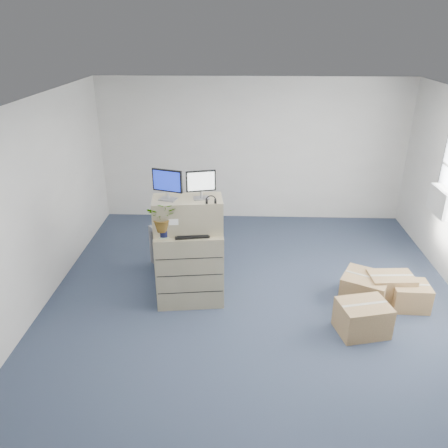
# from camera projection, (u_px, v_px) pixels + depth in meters

# --- Properties ---
(ground) EXTENTS (7.00, 7.00, 0.00)m
(ground) POSITION_uv_depth(u_px,v_px,m) (255.00, 318.00, 5.96)
(ground) COLOR #242F42
(ground) RESTS_ON ground
(wall_back) EXTENTS (6.00, 0.02, 2.80)m
(wall_back) POSITION_uv_depth(u_px,v_px,m) (252.00, 151.00, 8.57)
(wall_back) COLOR beige
(wall_back) RESTS_ON ground
(ac_unit) EXTENTS (0.24, 0.60, 0.40)m
(ac_unit) POSITION_uv_depth(u_px,v_px,m) (444.00, 202.00, 6.64)
(ac_unit) COLOR white
(ac_unit) RESTS_ON wall_right
(filing_cabinet_lower) EXTENTS (0.99, 0.67, 1.08)m
(filing_cabinet_lower) POSITION_uv_depth(u_px,v_px,m) (190.00, 266.00, 6.16)
(filing_cabinet_lower) COLOR #988E69
(filing_cabinet_lower) RESTS_ON ground
(filing_cabinet_upper) EXTENTS (0.98, 0.57, 0.46)m
(filing_cabinet_upper) POSITION_uv_depth(u_px,v_px,m) (188.00, 215.00, 5.89)
(filing_cabinet_upper) COLOR #988E69
(filing_cabinet_upper) RESTS_ON filing_cabinet_lower
(monitor_left) EXTENTS (0.41, 0.22, 0.41)m
(monitor_left) POSITION_uv_depth(u_px,v_px,m) (167.00, 183.00, 5.65)
(monitor_left) COLOR #99999E
(monitor_left) RESTS_ON filing_cabinet_upper
(monitor_right) EXTENTS (0.39, 0.19, 0.39)m
(monitor_right) POSITION_uv_depth(u_px,v_px,m) (201.00, 183.00, 5.69)
(monitor_right) COLOR #99999E
(monitor_right) RESTS_ON filing_cabinet_upper
(headphones) EXTENTS (0.14, 0.03, 0.14)m
(headphones) POSITION_uv_depth(u_px,v_px,m) (211.00, 200.00, 5.63)
(headphones) COLOR black
(headphones) RESTS_ON filing_cabinet_upper
(keyboard) EXTENTS (0.49, 0.27, 0.02)m
(keyboard) POSITION_uv_depth(u_px,v_px,m) (192.00, 235.00, 5.81)
(keyboard) COLOR black
(keyboard) RESTS_ON filing_cabinet_lower
(mouse) EXTENTS (0.10, 0.07, 0.03)m
(mouse) POSITION_uv_depth(u_px,v_px,m) (209.00, 233.00, 5.87)
(mouse) COLOR silver
(mouse) RESTS_ON filing_cabinet_lower
(water_bottle) EXTENTS (0.07, 0.07, 0.24)m
(water_bottle) POSITION_uv_depth(u_px,v_px,m) (197.00, 222.00, 5.94)
(water_bottle) COLOR #9B9FA4
(water_bottle) RESTS_ON filing_cabinet_lower
(phone_dock) EXTENTS (0.06, 0.05, 0.13)m
(phone_dock) POSITION_uv_depth(u_px,v_px,m) (187.00, 227.00, 5.96)
(phone_dock) COLOR silver
(phone_dock) RESTS_ON filing_cabinet_lower
(external_drive) EXTENTS (0.25, 0.22, 0.06)m
(external_drive) POSITION_uv_depth(u_px,v_px,m) (212.00, 225.00, 6.07)
(external_drive) COLOR black
(external_drive) RESTS_ON filing_cabinet_lower
(tissue_box) EXTENTS (0.26, 0.15, 0.09)m
(tissue_box) POSITION_uv_depth(u_px,v_px,m) (214.00, 220.00, 6.01)
(tissue_box) COLOR #397FC3
(tissue_box) RESTS_ON external_drive
(potted_plant) EXTENTS (0.40, 0.44, 0.41)m
(potted_plant) POSITION_uv_depth(u_px,v_px,m) (163.00, 220.00, 5.71)
(potted_plant) COLOR #8CA585
(potted_plant) RESTS_ON filing_cabinet_lower
(office_chair) EXTENTS (1.16, 1.15, 0.87)m
(office_chair) POSITION_uv_depth(u_px,v_px,m) (186.00, 245.00, 7.00)
(office_chair) COLOR slate
(office_chair) RESTS_ON ground
(cardboard_boxes) EXTENTS (1.41, 1.41, 0.44)m
(cardboard_boxes) POSITION_uv_depth(u_px,v_px,m) (378.00, 297.00, 6.05)
(cardboard_boxes) COLOR brown
(cardboard_boxes) RESTS_ON ground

